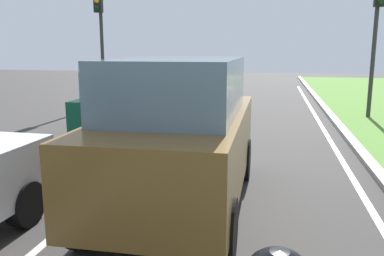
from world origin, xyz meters
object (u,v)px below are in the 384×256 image
Objects in this scene: car_suv_ahead at (180,133)px; car_hatchback_far at (121,102)px; traffic_light_overhead_left at (100,25)px; traffic_light_near_right at (377,20)px.

car_suv_ahead reaches higher than car_hatchback_far.
traffic_light_overhead_left reaches higher than car_suv_ahead.
car_suv_ahead is 0.92× the size of traffic_light_overhead_left.
traffic_light_overhead_left is (-10.33, 1.21, 0.02)m from traffic_light_near_right.
car_suv_ahead is 5.94m from car_hatchback_far.
traffic_light_overhead_left reaches higher than car_hatchback_far.
traffic_light_near_right is (4.63, 8.97, 2.16)m from car_suv_ahead.
traffic_light_near_right reaches higher than car_suv_ahead.
car_hatchback_far is (-2.93, 5.16, -0.28)m from car_suv_ahead.
car_hatchback_far is 0.77× the size of traffic_light_overhead_left.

